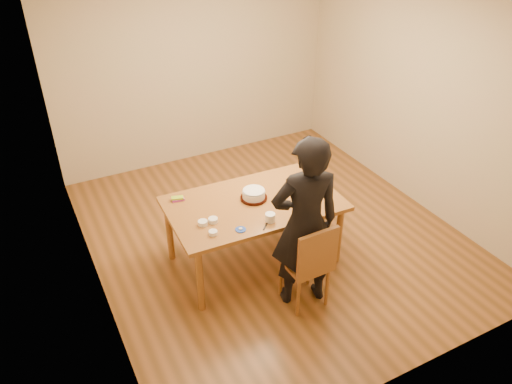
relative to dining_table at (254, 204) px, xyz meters
name	(u,v)px	position (x,y,z in m)	size (l,w,h in m)	color
room_shell	(259,118)	(0.41, 0.66, 0.62)	(4.00, 4.50, 2.70)	brown
dining_table	(254,204)	(0.00, 0.00, 0.00)	(1.77, 1.05, 0.04)	brown
dining_chair	(305,264)	(0.15, -0.77, -0.28)	(0.38, 0.38, 0.04)	brown
cake_plate	(254,198)	(0.03, 0.05, 0.03)	(0.28, 0.28, 0.02)	red
cake	(254,194)	(0.03, 0.05, 0.08)	(0.23, 0.23, 0.07)	white
frosting_dome	(254,190)	(0.03, 0.05, 0.13)	(0.23, 0.23, 0.03)	white
frosting_tub	(270,218)	(-0.02, -0.38, 0.07)	(0.10, 0.10, 0.09)	white
frosting_lid	(241,230)	(-0.33, -0.37, 0.03)	(0.10, 0.10, 0.01)	#1A3DAE
frosting_dollop	(241,228)	(-0.33, -0.37, 0.04)	(0.04, 0.04, 0.02)	white
ramekin_green	(213,233)	(-0.59, -0.32, 0.04)	(0.08, 0.08, 0.04)	white
ramekin_yellow	(213,220)	(-0.51, -0.13, 0.04)	(0.09, 0.09, 0.04)	white
ramekin_multi	(203,223)	(-0.62, -0.13, 0.04)	(0.09, 0.09, 0.04)	white
candy_box_pink	(178,199)	(-0.68, 0.39, 0.03)	(0.13, 0.06, 0.02)	#E83691
candy_box_green	(177,198)	(-0.68, 0.39, 0.05)	(0.12, 0.06, 0.02)	#31941B
spatula	(266,226)	(-0.09, -0.43, 0.03)	(0.15, 0.01, 0.01)	black
person	(305,224)	(0.15, -0.73, 0.16)	(0.65, 0.43, 1.78)	black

